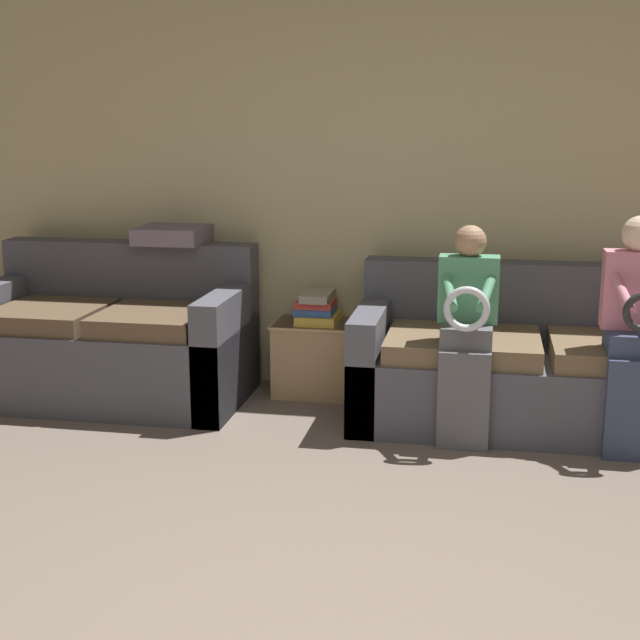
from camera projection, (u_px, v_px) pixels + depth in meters
wall_back at (422, 184)px, 5.35m from camera, size 7.41×0.06×2.55m
couch_main at (543, 369)px, 4.93m from camera, size 2.07×0.91×0.85m
couch_side at (113, 343)px, 5.37m from camera, size 1.61×0.89×0.91m
child_left_seated at (467, 326)px, 4.57m from camera, size 0.31×0.37×1.13m
child_right_seated at (636, 326)px, 4.42m from camera, size 0.34×0.38×1.19m
side_shelf at (317, 357)px, 5.45m from camera, size 0.53×0.39×0.45m
book_stack at (317, 308)px, 5.39m from camera, size 0.26×0.33×0.19m
throw_pillow at (173, 235)px, 5.48m from camera, size 0.41×0.41×0.10m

